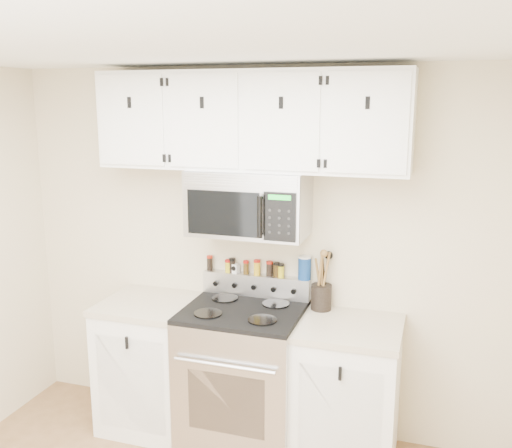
{
  "coord_description": "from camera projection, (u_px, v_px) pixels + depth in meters",
  "views": [
    {
      "loc": [
        1.15,
        -1.87,
        2.28
      ],
      "look_at": [
        0.08,
        1.45,
        1.52
      ],
      "focal_mm": 40.0,
      "sensor_mm": 36.0,
      "label": 1
    }
  ],
  "objects": [
    {
      "name": "base_cabinet_left",
      "position": [
        152.0,
        363.0,
        4.02
      ],
      "size": [
        0.64,
        0.62,
        0.92
      ],
      "color": "white",
      "rests_on": "floor"
    },
    {
      "name": "range",
      "position": [
        243.0,
        375.0,
        3.79
      ],
      "size": [
        0.76,
        0.65,
        1.1
      ],
      "color": "#B7B7BA",
      "rests_on": "floor"
    },
    {
      "name": "utensil_crock",
      "position": [
        321.0,
        295.0,
        3.75
      ],
      "size": [
        0.14,
        0.14,
        0.4
      ],
      "color": "black",
      "rests_on": "base_cabinet_right"
    },
    {
      "name": "spice_jar_4",
      "position": [
        257.0,
        267.0,
        3.91
      ],
      "size": [
        0.05,
        0.05,
        0.11
      ],
      "color": "gold",
      "rests_on": "range"
    },
    {
      "name": "upper_cabinets",
      "position": [
        250.0,
        121.0,
        3.58
      ],
      "size": [
        2.0,
        0.35,
        0.62
      ],
      "color": "white",
      "rests_on": "back_wall"
    },
    {
      "name": "spice_jar_6",
      "position": [
        277.0,
        269.0,
        3.87
      ],
      "size": [
        0.04,
        0.04,
        0.1
      ],
      "color": "#39270D",
      "rests_on": "range"
    },
    {
      "name": "spice_jar_0",
      "position": [
        210.0,
        263.0,
        4.02
      ],
      "size": [
        0.04,
        0.04,
        0.11
      ],
      "color": "black",
      "rests_on": "range"
    },
    {
      "name": "base_cabinet_right",
      "position": [
        347.0,
        393.0,
        3.61
      ],
      "size": [
        0.64,
        0.62,
        0.92
      ],
      "color": "white",
      "rests_on": "floor"
    },
    {
      "name": "spice_jar_1",
      "position": [
        228.0,
        266.0,
        3.98
      ],
      "size": [
        0.05,
        0.05,
        0.09
      ],
      "color": "gold",
      "rests_on": "range"
    },
    {
      "name": "spice_jar_7",
      "position": [
        281.0,
        270.0,
        3.86
      ],
      "size": [
        0.04,
        0.04,
        0.09
      ],
      "color": "gold",
      "rests_on": "range"
    },
    {
      "name": "spice_jar_5",
      "position": [
        269.0,
        269.0,
        3.88
      ],
      "size": [
        0.05,
        0.05,
        0.1
      ],
      "color": "black",
      "rests_on": "range"
    },
    {
      "name": "ceiling",
      "position": [
        110.0,
        38.0,
        2.04
      ],
      "size": [
        3.5,
        3.5,
        0.01
      ],
      "primitive_type": "cube",
      "color": "white",
      "rests_on": "back_wall"
    },
    {
      "name": "spice_jar_3",
      "position": [
        246.0,
        267.0,
        3.94
      ],
      "size": [
        0.04,
        0.04,
        0.09
      ],
      "color": "#463110",
      "rests_on": "range"
    },
    {
      "name": "microwave",
      "position": [
        249.0,
        203.0,
        3.67
      ],
      "size": [
        0.76,
        0.44,
        0.42
      ],
      "color": "#9E9EA3",
      "rests_on": "back_wall"
    },
    {
      "name": "back_wall",
      "position": [
        258.0,
        252.0,
        3.92
      ],
      "size": [
        3.5,
        0.01,
        2.5
      ],
      "primitive_type": "cube",
      "color": "beige",
      "rests_on": "floor"
    },
    {
      "name": "salt_canister",
      "position": [
        305.0,
        268.0,
        3.81
      ],
      "size": [
        0.09,
        0.09,
        0.16
      ],
      "color": "navy",
      "rests_on": "range"
    },
    {
      "name": "kitchen_timer",
      "position": [
        235.0,
        268.0,
        3.96
      ],
      "size": [
        0.06,
        0.06,
        0.06
      ],
      "primitive_type": "cube",
      "rotation": [
        0.0,
        0.0,
        -0.21
      ],
      "color": "white",
      "rests_on": "range"
    },
    {
      "name": "spice_jar_2",
      "position": [
        232.0,
        265.0,
        3.97
      ],
      "size": [
        0.04,
        0.04,
        0.1
      ],
      "color": "black",
      "rests_on": "range"
    }
  ]
}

